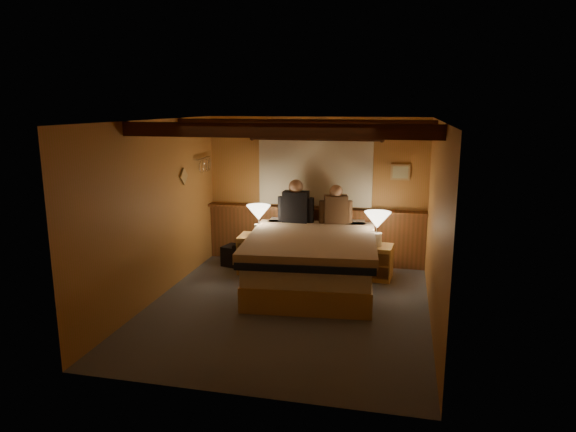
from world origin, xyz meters
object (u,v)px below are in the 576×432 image
(nightstand_left, at_px, (257,253))
(duffel_bag, at_px, (240,256))
(person_right, at_px, (336,208))
(person_left, at_px, (296,205))
(bed, at_px, (312,260))
(nightstand_right, at_px, (376,262))
(lamp_right, at_px, (377,222))
(lamp_left, at_px, (259,215))

(nightstand_left, bearing_deg, duffel_bag, 145.89)
(person_right, bearing_deg, person_left, 171.84)
(bed, relative_size, nightstand_right, 4.71)
(lamp_right, distance_m, duffel_bag, 2.31)
(lamp_right, height_order, duffel_bag, lamp_right)
(nightstand_left, xyz_separation_m, person_left, (0.58, 0.25, 0.76))
(bed, relative_size, lamp_right, 4.73)
(lamp_right, bearing_deg, duffel_bag, 176.42)
(person_left, bearing_deg, nightstand_left, -155.73)
(bed, xyz_separation_m, lamp_left, (-0.93, 0.49, 0.52))
(nightstand_left, relative_size, duffel_bag, 0.96)
(nightstand_left, xyz_separation_m, duffel_bag, (-0.34, 0.20, -0.12))
(bed, relative_size, lamp_left, 5.04)
(lamp_left, distance_m, person_right, 1.20)
(nightstand_left, bearing_deg, person_right, 10.89)
(lamp_left, relative_size, person_right, 0.76)
(duffel_bag, bearing_deg, person_left, 17.85)
(lamp_left, bearing_deg, person_right, 15.68)
(nightstand_right, relative_size, person_right, 0.82)
(person_right, relative_size, duffel_bag, 1.04)
(nightstand_right, bearing_deg, nightstand_left, -172.41)
(nightstand_left, distance_m, nightstand_right, 1.86)
(lamp_left, xyz_separation_m, person_left, (0.53, 0.27, 0.13))
(nightstand_right, xyz_separation_m, person_left, (-1.28, 0.17, 0.80))
(bed, distance_m, nightstand_left, 1.10)
(bed, xyz_separation_m, nightstand_right, (0.89, 0.58, -0.15))
(bed, distance_m, nightstand_right, 1.07)
(person_left, bearing_deg, bed, -61.52)
(person_left, bearing_deg, person_right, 5.83)
(nightstand_left, relative_size, nightstand_right, 1.14)
(bed, distance_m, person_right, 1.04)
(nightstand_right, xyz_separation_m, person_right, (-0.66, 0.23, 0.77))
(lamp_right, relative_size, person_left, 0.73)
(person_left, relative_size, person_right, 1.11)
(lamp_right, bearing_deg, person_right, 159.94)
(lamp_left, distance_m, duffel_bag, 0.88)
(nightstand_left, height_order, lamp_left, lamp_left)
(bed, height_order, duffel_bag, bed)
(person_left, height_order, duffel_bag, person_left)
(lamp_left, distance_m, person_left, 0.61)
(lamp_right, xyz_separation_m, person_right, (-0.66, 0.24, 0.14))
(lamp_right, relative_size, duffel_bag, 0.84)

